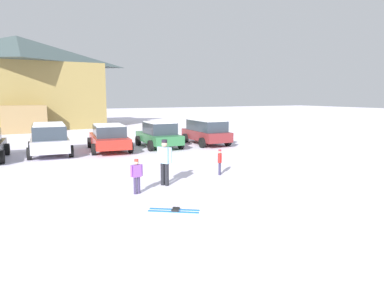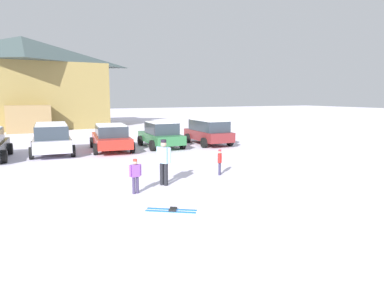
{
  "view_description": "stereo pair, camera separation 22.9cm",
  "coord_description": "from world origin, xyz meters",
  "px_view_note": "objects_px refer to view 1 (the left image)",
  "views": [
    {
      "loc": [
        -5.01,
        -7.15,
        3.22
      ],
      "look_at": [
        1.29,
        5.3,
        1.25
      ],
      "focal_mm": 32.0,
      "sensor_mm": 36.0,
      "label": 1
    },
    {
      "loc": [
        -4.8,
        -7.25,
        3.22
      ],
      "look_at": [
        1.29,
        5.3,
        1.25
      ],
      "focal_mm": 32.0,
      "sensor_mm": 36.0,
      "label": 2
    }
  ],
  "objects_px": {
    "skier_adult_in_blue_parka": "(165,160)",
    "skier_child_in_red_jacket": "(220,161)",
    "parked_silver_wagon": "(49,138)",
    "parked_green_coupe": "(159,134)",
    "parked_maroon_van": "(206,131)",
    "parked_red_sedan": "(109,137)",
    "ski_lodge": "(19,82)",
    "skier_child_in_purple_jacket": "(137,174)",
    "pair_of_skis": "(174,210)"
  },
  "relations": [
    {
      "from": "parked_silver_wagon",
      "to": "parked_green_coupe",
      "type": "relative_size",
      "value": 1.04
    },
    {
      "from": "parked_maroon_van",
      "to": "skier_child_in_purple_jacket",
      "type": "height_order",
      "value": "parked_maroon_van"
    },
    {
      "from": "parked_maroon_van",
      "to": "skier_child_in_red_jacket",
      "type": "bearing_deg",
      "value": -115.55
    },
    {
      "from": "ski_lodge",
      "to": "skier_adult_in_blue_parka",
      "type": "height_order",
      "value": "ski_lodge"
    },
    {
      "from": "parked_maroon_van",
      "to": "pair_of_skis",
      "type": "relative_size",
      "value": 3.07
    },
    {
      "from": "parked_silver_wagon",
      "to": "ski_lodge",
      "type": "bearing_deg",
      "value": 93.57
    },
    {
      "from": "ski_lodge",
      "to": "skier_child_in_red_jacket",
      "type": "relative_size",
      "value": 15.09
    },
    {
      "from": "parked_red_sedan",
      "to": "parked_green_coupe",
      "type": "bearing_deg",
      "value": -3.77
    },
    {
      "from": "parked_silver_wagon",
      "to": "parked_red_sedan",
      "type": "bearing_deg",
      "value": 0.77
    },
    {
      "from": "parked_red_sedan",
      "to": "skier_child_in_red_jacket",
      "type": "bearing_deg",
      "value": -73.14
    },
    {
      "from": "parked_green_coupe",
      "to": "parked_maroon_van",
      "type": "relative_size",
      "value": 0.99
    },
    {
      "from": "parked_maroon_van",
      "to": "skier_child_in_red_jacket",
      "type": "relative_size",
      "value": 3.97
    },
    {
      "from": "parked_maroon_van",
      "to": "skier_adult_in_blue_parka",
      "type": "relative_size",
      "value": 2.49
    },
    {
      "from": "parked_silver_wagon",
      "to": "skier_child_in_red_jacket",
      "type": "bearing_deg",
      "value": -55.16
    },
    {
      "from": "skier_child_in_red_jacket",
      "to": "pair_of_skis",
      "type": "xyz_separation_m",
      "value": [
        -3.47,
        -3.25,
        -0.57
      ]
    },
    {
      "from": "skier_adult_in_blue_parka",
      "to": "pair_of_skis",
      "type": "height_order",
      "value": "skier_adult_in_blue_parka"
    },
    {
      "from": "parked_green_coupe",
      "to": "skier_child_in_purple_jacket",
      "type": "bearing_deg",
      "value": -115.45
    },
    {
      "from": "skier_child_in_red_jacket",
      "to": "parked_silver_wagon",
      "type": "bearing_deg",
      "value": 124.84
    },
    {
      "from": "parked_maroon_van",
      "to": "parked_silver_wagon",
      "type": "bearing_deg",
      "value": 178.06
    },
    {
      "from": "parked_green_coupe",
      "to": "skier_child_in_purple_jacket",
      "type": "distance_m",
      "value": 10.32
    },
    {
      "from": "parked_maroon_van",
      "to": "skier_child_in_red_jacket",
      "type": "height_order",
      "value": "parked_maroon_van"
    },
    {
      "from": "parked_green_coupe",
      "to": "skier_child_in_purple_jacket",
      "type": "relative_size",
      "value": 3.52
    },
    {
      "from": "skier_adult_in_blue_parka",
      "to": "skier_child_in_red_jacket",
      "type": "xyz_separation_m",
      "value": [
        2.65,
        0.53,
        -0.35
      ]
    },
    {
      "from": "skier_adult_in_blue_parka",
      "to": "pair_of_skis",
      "type": "xyz_separation_m",
      "value": [
        -0.83,
        -2.71,
        -0.92
      ]
    },
    {
      "from": "skier_child_in_red_jacket",
      "to": "pair_of_skis",
      "type": "distance_m",
      "value": 4.79
    },
    {
      "from": "parked_green_coupe",
      "to": "skier_child_in_red_jacket",
      "type": "height_order",
      "value": "parked_green_coupe"
    },
    {
      "from": "parked_green_coupe",
      "to": "skier_child_in_red_jacket",
      "type": "bearing_deg",
      "value": -93.84
    },
    {
      "from": "parked_red_sedan",
      "to": "parked_green_coupe",
      "type": "height_order",
      "value": "parked_green_coupe"
    },
    {
      "from": "parked_maroon_van",
      "to": "skier_adult_in_blue_parka",
      "type": "xyz_separation_m",
      "value": [
        -6.48,
        -8.55,
        0.05
      ]
    },
    {
      "from": "parked_silver_wagon",
      "to": "skier_child_in_red_jacket",
      "type": "relative_size",
      "value": 4.06
    },
    {
      "from": "parked_green_coupe",
      "to": "parked_silver_wagon",
      "type": "bearing_deg",
      "value": 178.56
    },
    {
      "from": "parked_green_coupe",
      "to": "skier_adult_in_blue_parka",
      "type": "bearing_deg",
      "value": -110.13
    },
    {
      "from": "skier_adult_in_blue_parka",
      "to": "skier_child_in_purple_jacket",
      "type": "bearing_deg",
      "value": -154.39
    },
    {
      "from": "ski_lodge",
      "to": "parked_red_sedan",
      "type": "bearing_deg",
      "value": -76.7
    },
    {
      "from": "parked_red_sedan",
      "to": "ski_lodge",
      "type": "bearing_deg",
      "value": 103.3
    },
    {
      "from": "skier_child_in_red_jacket",
      "to": "pair_of_skis",
      "type": "bearing_deg",
      "value": -136.92
    },
    {
      "from": "ski_lodge",
      "to": "skier_child_in_purple_jacket",
      "type": "bearing_deg",
      "value": -83.74
    },
    {
      "from": "parked_maroon_van",
      "to": "pair_of_skis",
      "type": "height_order",
      "value": "parked_maroon_van"
    },
    {
      "from": "parked_maroon_van",
      "to": "ski_lodge",
      "type": "bearing_deg",
      "value": 119.45
    },
    {
      "from": "ski_lodge",
      "to": "parked_red_sedan",
      "type": "xyz_separation_m",
      "value": [
        4.44,
        -18.79,
        -3.82
      ]
    },
    {
      "from": "parked_silver_wagon",
      "to": "skier_child_in_red_jacket",
      "type": "height_order",
      "value": "parked_silver_wagon"
    },
    {
      "from": "parked_silver_wagon",
      "to": "skier_child_in_purple_jacket",
      "type": "bearing_deg",
      "value": -78.5
    },
    {
      "from": "ski_lodge",
      "to": "skier_adult_in_blue_parka",
      "type": "relative_size",
      "value": 9.48
    },
    {
      "from": "skier_child_in_purple_jacket",
      "to": "pair_of_skis",
      "type": "height_order",
      "value": "skier_child_in_purple_jacket"
    },
    {
      "from": "parked_red_sedan",
      "to": "pair_of_skis",
      "type": "relative_size",
      "value": 3.63
    },
    {
      "from": "parked_maroon_van",
      "to": "pair_of_skis",
      "type": "bearing_deg",
      "value": -122.96
    },
    {
      "from": "ski_lodge",
      "to": "skier_child_in_red_jacket",
      "type": "xyz_separation_m",
      "value": [
        6.99,
        -27.18,
        -4.02
      ]
    },
    {
      "from": "ski_lodge",
      "to": "skier_adult_in_blue_parka",
      "type": "xyz_separation_m",
      "value": [
        4.34,
        -27.72,
        -3.67
      ]
    },
    {
      "from": "skier_child_in_red_jacket",
      "to": "parked_maroon_van",
      "type": "bearing_deg",
      "value": 64.45
    },
    {
      "from": "parked_green_coupe",
      "to": "skier_adult_in_blue_parka",
      "type": "relative_size",
      "value": 2.46
    }
  ]
}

